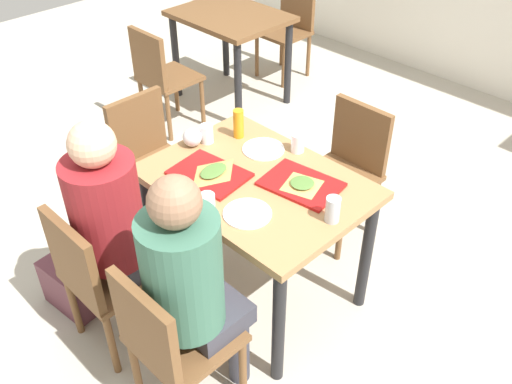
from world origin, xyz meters
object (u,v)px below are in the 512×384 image
(background_table, at_px, (230,29))
(background_chair_far, at_px, (290,24))
(paper_plate_near_edge, at_px, (247,214))
(background_chair_near, at_px, (160,73))
(chair_near_right, at_px, (168,339))
(tray_red_far, at_px, (301,184))
(soda_can, at_px, (333,209))
(foil_bundle, at_px, (192,137))
(person_in_brown_jacket, at_px, (191,280))
(pizza_slice_b, at_px, (302,184))
(paper_plate_center, at_px, (263,149))
(chair_left_end, at_px, (149,154))
(chair_far_side, at_px, (348,163))
(plastic_cup_b, at_px, (207,204))
(handbag, at_px, (70,287))
(main_table, at_px, (256,198))
(pizza_slice_a, at_px, (213,172))
(plastic_cup_a, at_px, (298,143))
(plastic_cup_c, at_px, (207,134))
(chair_near_left, at_px, (97,273))
(person_in_red, at_px, (115,219))
(tray_red_near, at_px, (209,174))
(condiment_bottle, at_px, (238,124))

(background_table, relative_size, background_chair_far, 1.08)
(paper_plate_near_edge, xyz_separation_m, background_chair_near, (-1.92, 0.94, -0.28))
(chair_near_right, height_order, tray_red_far, chair_near_right)
(soda_can, xyz_separation_m, foil_bundle, (-0.90, -0.04, -0.01))
(person_in_brown_jacket, xyz_separation_m, pizza_slice_b, (-0.06, 0.74, 0.06))
(foil_bundle, relative_size, background_table, 0.11)
(person_in_brown_jacket, xyz_separation_m, paper_plate_center, (-0.43, 0.85, 0.04))
(chair_left_end, bearing_deg, background_chair_near, 139.24)
(chair_far_side, xyz_separation_m, plastic_cup_b, (0.03, -1.10, 0.33))
(handbag, xyz_separation_m, background_table, (-1.15, 2.25, 0.49))
(main_table, xyz_separation_m, foil_bundle, (-0.45, -0.02, 0.16))
(main_table, relative_size, pizza_slice_a, 4.39)
(tray_red_far, height_order, pizza_slice_b, pizza_slice_b)
(plastic_cup_a, bearing_deg, plastic_cup_c, -145.68)
(background_chair_far, bearing_deg, tray_red_far, -46.89)
(chair_far_side, distance_m, soda_can, 0.94)
(chair_near_left, relative_size, plastic_cup_c, 8.34)
(plastic_cup_c, bearing_deg, tray_red_far, 5.45)
(person_in_red, relative_size, tray_red_far, 3.46)
(main_table, height_order, tray_red_far, tray_red_far)
(chair_near_left, height_order, chair_left_end, same)
(tray_red_near, xyz_separation_m, foil_bundle, (-0.27, 0.12, 0.04))
(tray_red_far, height_order, plastic_cup_b, plastic_cup_b)
(paper_plate_center, height_order, pizza_slice_b, pizza_slice_b)
(person_in_red, bearing_deg, person_in_brown_jacket, 0.00)
(chair_far_side, bearing_deg, handbag, -111.51)
(chair_near_left, relative_size, plastic_cup_b, 8.34)
(plastic_cup_b, height_order, soda_can, soda_can)
(tray_red_far, relative_size, background_chair_far, 0.43)
(plastic_cup_a, bearing_deg, chair_near_left, -102.23)
(chair_far_side, relative_size, person_in_brown_jacket, 0.67)
(foil_bundle, height_order, background_table, foil_bundle)
(pizza_slice_a, bearing_deg, condiment_bottle, 117.78)
(main_table, distance_m, chair_near_right, 0.83)
(pizza_slice_a, distance_m, handbag, 1.03)
(person_in_red, bearing_deg, soda_can, 42.28)
(plastic_cup_b, height_order, condiment_bottle, condiment_bottle)
(chair_near_left, distance_m, tray_red_far, 1.04)
(tray_red_near, height_order, soda_can, soda_can)
(person_in_brown_jacket, xyz_separation_m, background_chair_near, (-2.03, 1.36, -0.25))
(person_in_red, xyz_separation_m, pizza_slice_a, (0.10, 0.51, 0.06))
(person_in_brown_jacket, height_order, condiment_bottle, person_in_brown_jacket)
(paper_plate_near_edge, bearing_deg, background_table, 138.88)
(main_table, xyz_separation_m, pizza_slice_a, (-0.17, -0.13, 0.14))
(soda_can, bearing_deg, person_in_red, -137.72)
(tray_red_near, bearing_deg, plastic_cup_a, 71.13)
(chair_near_right, xyz_separation_m, handbag, (-0.88, -0.02, -0.35))
(handbag, bearing_deg, paper_plate_center, 65.53)
(tray_red_near, bearing_deg, paper_plate_center, 85.66)
(chair_left_end, xyz_separation_m, person_in_brown_jacket, (1.18, -0.63, 0.25))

